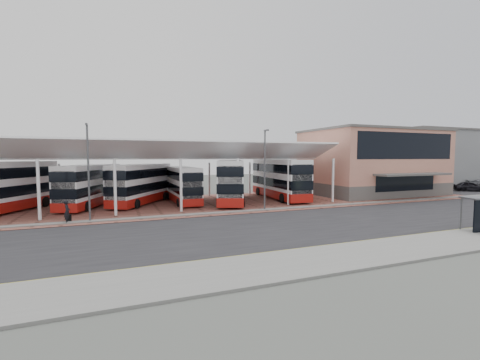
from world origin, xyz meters
The scene contains 21 objects.
ground centered at (0.00, 0.00, 0.00)m, with size 140.00×140.00×0.00m, color #424540.
road centered at (0.00, -1.00, 0.01)m, with size 120.00×14.00×0.02m, color black.
forecourt centered at (2.00, 13.00, 0.03)m, with size 72.00×16.00×0.06m, color brown.
sidewalk centered at (0.00, -9.00, 0.07)m, with size 120.00×4.00×0.14m, color #626260.
north_kerb centered at (0.00, 6.20, 0.07)m, with size 120.00×0.80×0.14m, color #626260.
yellow_line_near centered at (0.00, -7.00, 0.03)m, with size 120.00×0.12×0.01m, color #CBBD0C.
yellow_line_far centered at (0.00, -6.70, 0.03)m, with size 120.00×0.12×0.01m, color #CBBD0C.
canopy centered at (-6.00, 13.94, 5.80)m, with size 37.00×11.63×7.07m.
terminal centered at (23.00, 13.92, 4.66)m, with size 18.40×14.40×9.25m.
warehouse centered at (48.00, 24.00, 5.15)m, with size 30.50×20.50×10.25m.
lamp_west centered at (-14.00, 6.27, 4.36)m, with size 0.16×0.90×8.07m.
lamp_east centered at (2.00, 6.27, 4.36)m, with size 0.16×0.90×8.07m.
bus_0 centered at (-21.94, 13.93, 2.48)m, with size 7.84×11.76×4.88m.
bus_1 centered at (-14.50, 15.37, 2.28)m, with size 6.26×11.03×4.47m.
bus_2 centered at (-9.19, 15.39, 2.29)m, with size 7.87×10.59×4.49m.
bus_3 centered at (-4.61, 14.70, 2.12)m, with size 2.60×10.08×4.14m.
bus_4 centered at (0.80, 13.01, 2.50)m, with size 6.75×12.15×4.92m.
bus_5 centered at (7.69, 13.79, 2.55)m, with size 3.59×12.29×5.00m.
pedestrian centered at (-15.65, 6.23, 0.98)m, with size 0.67×0.44×1.85m, color black.
suitcase centered at (-15.60, 6.80, 0.36)m, with size 0.35×0.25×0.60m, color black.
carpark_car_a centered at (39.27, 10.50, 0.82)m, with size 1.75×4.36×1.48m, color black.
Camera 1 is at (-11.96, -22.64, 5.40)m, focal length 24.00 mm.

